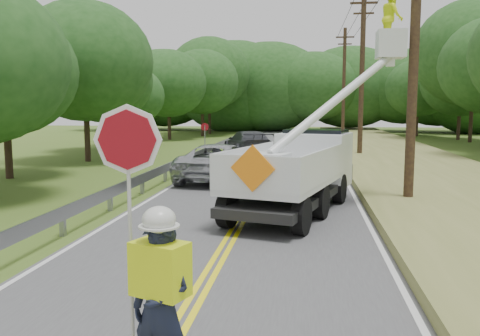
# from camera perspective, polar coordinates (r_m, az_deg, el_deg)

# --- Properties ---
(ground) EXTENTS (140.00, 140.00, 0.00)m
(ground) POSITION_cam_1_polar(r_m,az_deg,el_deg) (8.16, -5.77, -15.80)
(ground) COLOR #4B6021
(ground) RESTS_ON ground
(road) EXTENTS (7.20, 96.00, 0.03)m
(road) POSITION_cam_1_polar(r_m,az_deg,el_deg) (21.61, 2.79, -1.33)
(road) COLOR #4A4A4C
(road) RESTS_ON ground
(guardrail) EXTENTS (0.18, 48.00, 0.77)m
(guardrail) POSITION_cam_1_polar(r_m,az_deg,el_deg) (23.10, -7.00, 0.52)
(guardrail) COLOR gray
(guardrail) RESTS_ON ground
(utility_poles) EXTENTS (1.60, 43.30, 10.00)m
(utility_poles) POSITION_cam_1_polar(r_m,az_deg,el_deg) (24.63, 15.40, 11.72)
(utility_poles) COLOR black
(utility_poles) RESTS_ON ground
(tall_grass_verge) EXTENTS (7.00, 96.00, 0.30)m
(tall_grass_verge) POSITION_cam_1_polar(r_m,az_deg,el_deg) (22.17, 21.41, -1.24)
(tall_grass_verge) COLOR olive
(tall_grass_verge) RESTS_ON ground
(treeline_left) EXTENTS (10.89, 54.04, 10.82)m
(treeline_left) POSITION_cam_1_polar(r_m,az_deg,el_deg) (39.83, -10.12, 10.30)
(treeline_left) COLOR #332319
(treeline_left) RESTS_ON ground
(treeline_horizon) EXTENTS (57.64, 14.85, 11.80)m
(treeline_horizon) POSITION_cam_1_polar(r_m,az_deg,el_deg) (63.51, 6.83, 9.13)
(treeline_horizon) COLOR #1E4919
(treeline_horizon) RESTS_ON ground
(flagger) EXTENTS (1.20, 0.69, 3.16)m
(flagger) POSITION_cam_1_polar(r_m,az_deg,el_deg) (5.66, -9.09, -13.94)
(flagger) COLOR #191E33
(flagger) RESTS_ON road
(bucket_truck) EXTENTS (5.30, 7.11, 6.65)m
(bucket_truck) POSITION_cam_1_polar(r_m,az_deg,el_deg) (15.84, 7.85, 1.08)
(bucket_truck) COLOR black
(bucket_truck) RESTS_ON road
(suv_silver) EXTENTS (3.24, 5.90, 1.56)m
(suv_silver) POSITION_cam_1_polar(r_m,az_deg,el_deg) (21.32, -2.28, 0.70)
(suv_silver) COLOR #B7B9BF
(suv_silver) RESTS_ON road
(suv_darkgrey) EXTENTS (4.01, 5.97, 1.61)m
(suv_darkgrey) POSITION_cam_1_polar(r_m,az_deg,el_deg) (31.46, 0.92, 2.80)
(suv_darkgrey) COLOR #3C3F45
(suv_darkgrey) RESTS_ON road
(stop_sign_permanent) EXTENTS (0.47, 0.06, 2.19)m
(stop_sign_permanent) POSITION_cam_1_polar(r_m,az_deg,el_deg) (29.09, -4.01, 3.62)
(stop_sign_permanent) COLOR gray
(stop_sign_permanent) RESTS_ON ground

